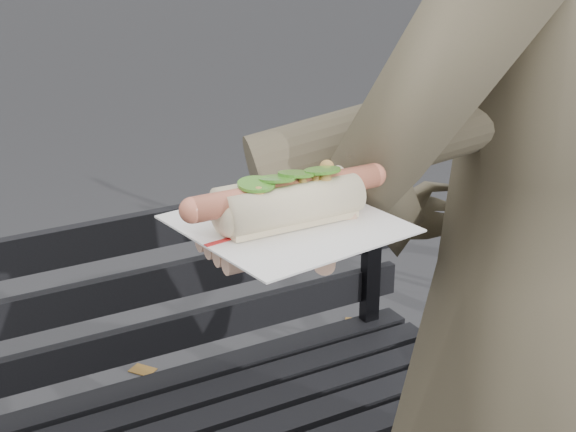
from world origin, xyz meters
name	(u,v)px	position (x,y,z in m)	size (l,w,h in m)	color
park_bench	(126,402)	(0.08, 0.89, 0.52)	(1.50, 0.44, 0.88)	black
person	(531,330)	(0.43, 0.15, 0.95)	(0.69, 0.46, 1.91)	brown
held_hotdog	(422,140)	(0.21, 0.14, 1.26)	(0.64, 0.30, 0.20)	brown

